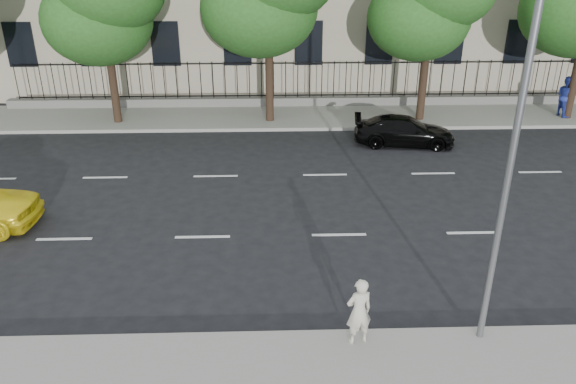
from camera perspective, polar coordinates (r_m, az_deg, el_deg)
The scene contains 8 objects.
ground at distance 14.49m, azimuth 6.34°, elevation -9.19°, with size 120.00×120.00×0.00m, color black.
far_sidewalk at distance 27.15m, azimuth 2.42°, elevation 7.71°, with size 60.00×4.00×0.15m, color gray.
lane_markings at distance 18.58m, azimuth 4.41°, elevation -0.96°, with size 49.60×4.62×0.01m, color silver, non-canonical shape.
iron_fence at distance 28.62m, azimuth 2.20°, elevation 9.81°, with size 30.00×0.50×2.20m.
street_light at distance 11.42m, azimuth 21.45°, elevation 8.29°, with size 0.25×3.32×8.05m.
black_sedan at distance 23.90m, azimuth 11.70°, elevation 6.12°, with size 1.68×4.13×1.20m, color black.
woman_near at distance 12.00m, azimuth 7.22°, elevation -11.94°, with size 0.57×0.37×1.56m, color beige.
pedestrian_far at distance 29.67m, azimuth 26.38°, elevation 8.70°, with size 0.92×0.72×1.89m, color navy.
Camera 1 is at (-1.95, -11.87, 8.08)m, focal length 35.00 mm.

